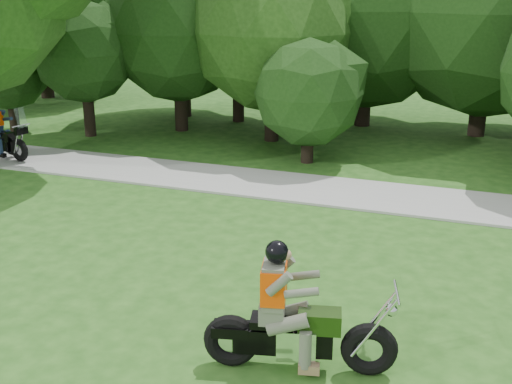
# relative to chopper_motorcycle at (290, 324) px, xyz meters

# --- Properties ---
(ground) EXTENTS (100.00, 100.00, 0.00)m
(ground) POSITION_rel_chopper_motorcycle_xyz_m (-0.45, -0.53, -0.68)
(ground) COLOR #225017
(ground) RESTS_ON ground
(walkway) EXTENTS (60.00, 2.20, 0.06)m
(walkway) POSITION_rel_chopper_motorcycle_xyz_m (-0.45, 7.47, -0.65)
(walkway) COLOR #A0A09B
(walkway) RESTS_ON ground
(tree_line) EXTENTS (39.95, 11.87, 7.88)m
(tree_line) POSITION_rel_chopper_motorcycle_xyz_m (0.85, 14.32, 3.09)
(tree_line) COLOR black
(tree_line) RESTS_ON ground
(chopper_motorcycle) EXTENTS (2.56, 1.01, 1.85)m
(chopper_motorcycle) POSITION_rel_chopper_motorcycle_xyz_m (0.00, 0.00, 0.00)
(chopper_motorcycle) COLOR black
(chopper_motorcycle) RESTS_ON ground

